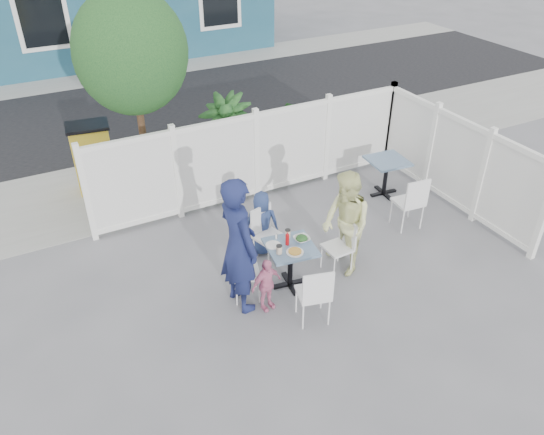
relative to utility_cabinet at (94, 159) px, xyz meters
name	(u,v)px	position (x,y,z in m)	size (l,w,h in m)	color
ground	(322,271)	(2.39, -4.00, -0.61)	(80.00, 80.00, 0.00)	slate
near_sidewalk	(222,165)	(2.39, -0.20, -0.61)	(24.00, 2.60, 0.01)	gray
street	(164,106)	(2.39, 3.50, -0.61)	(24.00, 5.00, 0.01)	black
far_sidewalk	(132,72)	(2.39, 6.60, -0.61)	(24.00, 1.60, 0.01)	gray
fence_back	(256,157)	(2.49, -1.60, 0.17)	(5.86, 0.08, 1.60)	white
fence_right	(455,164)	(5.39, -3.40, 0.17)	(0.08, 3.66, 1.60)	white
tree	(131,53)	(0.79, -0.70, 1.98)	(1.80, 1.62, 3.59)	#382316
utility_cabinet	(94,159)	(0.00, 0.00, 0.00)	(0.66, 0.47, 1.23)	yellow
potted_shrub_a	(226,141)	(2.22, -0.90, 0.24)	(0.96, 0.96, 1.72)	#153D1C
potted_shrub_b	(302,131)	(3.76, -1.00, 0.17)	(1.42, 1.23, 1.57)	#153D1C
main_table	(290,255)	(1.81, -4.05, -0.09)	(0.73, 0.73, 0.68)	slate
spare_table	(387,168)	(4.59, -2.61, -0.08)	(0.72, 0.72, 0.70)	slate
chair_left	(240,269)	(1.09, -3.95, -0.12)	(0.47, 0.47, 0.84)	white
chair_right	(342,242)	(2.65, -4.07, -0.13)	(0.38, 0.39, 0.84)	white
chair_back	(266,230)	(1.79, -3.33, -0.11)	(0.49, 0.48, 0.87)	white
chair_near	(315,292)	(1.72, -4.85, -0.10)	(0.49, 0.48, 0.89)	white
chair_spare	(412,200)	(4.25, -3.69, -0.07)	(0.46, 0.45, 0.94)	white
man	(239,245)	(1.04, -4.06, 0.35)	(0.71, 0.46, 1.93)	#181F4D
woman	(346,224)	(2.68, -4.08, 0.18)	(0.77, 0.60, 1.58)	#CCD44C
boy	(262,223)	(1.82, -3.14, -0.09)	(0.51, 0.33, 1.04)	navy
toddler	(266,285)	(1.30, -4.31, -0.22)	(0.47, 0.19, 0.80)	pink
plate_main	(295,252)	(1.79, -4.20, 0.07)	(0.24, 0.24, 0.01)	white
plate_side	(273,245)	(1.60, -3.92, 0.07)	(0.21, 0.21, 0.01)	white
salad_bowl	(302,239)	(2.01, -4.00, 0.09)	(0.22, 0.22, 0.05)	white
coffee_cup_a	(279,250)	(1.59, -4.12, 0.13)	(0.08, 0.08, 0.12)	beige
coffee_cup_b	(288,234)	(1.88, -3.84, 0.12)	(0.08, 0.08, 0.11)	beige
ketchup_bottle	(287,240)	(1.79, -3.99, 0.15)	(0.05, 0.05, 0.16)	#A9070C
salt_shaker	(276,237)	(1.72, -3.80, 0.10)	(0.03, 0.03, 0.07)	white
pepper_shaker	(277,236)	(1.73, -3.79, 0.10)	(0.03, 0.03, 0.06)	black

